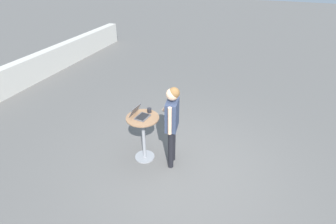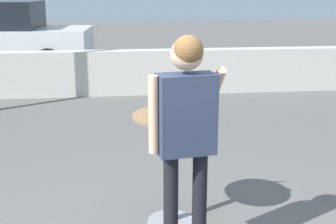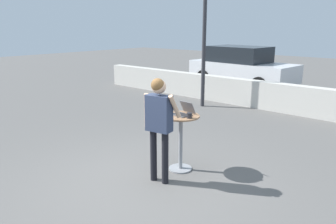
{
  "view_description": "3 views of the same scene",
  "coord_description": "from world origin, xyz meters",
  "px_view_note": "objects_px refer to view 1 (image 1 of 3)",
  "views": [
    {
      "loc": [
        -3.78,
        -1.12,
        3.71
      ],
      "look_at": [
        0.31,
        0.4,
        1.1
      ],
      "focal_mm": 28.0,
      "sensor_mm": 36.0,
      "label": 1
    },
    {
      "loc": [
        -0.37,
        -2.89,
        2.05
      ],
      "look_at": [
        0.04,
        0.6,
        1.1
      ],
      "focal_mm": 50.0,
      "sensor_mm": 36.0,
      "label": 2
    },
    {
      "loc": [
        3.49,
        -3.42,
        2.5
      ],
      "look_at": [
        0.06,
        0.54,
        1.12
      ],
      "focal_mm": 35.0,
      "sensor_mm": 36.0,
      "label": 3
    }
  ],
  "objects_px": {
    "laptop": "(140,114)",
    "coffee_mug": "(149,110)",
    "cafe_table": "(143,132)",
    "standing_person": "(172,118)"
  },
  "relations": [
    {
      "from": "cafe_table",
      "to": "standing_person",
      "type": "height_order",
      "value": "standing_person"
    },
    {
      "from": "coffee_mug",
      "to": "standing_person",
      "type": "bearing_deg",
      "value": -108.86
    },
    {
      "from": "standing_person",
      "to": "coffee_mug",
      "type": "bearing_deg",
      "value": 71.14
    },
    {
      "from": "cafe_table",
      "to": "coffee_mug",
      "type": "height_order",
      "value": "coffee_mug"
    },
    {
      "from": "laptop",
      "to": "coffee_mug",
      "type": "distance_m",
      "value": 0.24
    },
    {
      "from": "laptop",
      "to": "coffee_mug",
      "type": "bearing_deg",
      "value": -27.3
    },
    {
      "from": "cafe_table",
      "to": "standing_person",
      "type": "bearing_deg",
      "value": -86.79
    },
    {
      "from": "laptop",
      "to": "coffee_mug",
      "type": "relative_size",
      "value": 3.01
    },
    {
      "from": "cafe_table",
      "to": "laptop",
      "type": "bearing_deg",
      "value": 82.94
    },
    {
      "from": "coffee_mug",
      "to": "standing_person",
      "type": "xyz_separation_m",
      "value": [
        -0.19,
        -0.55,
        0.06
      ]
    }
  ]
}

